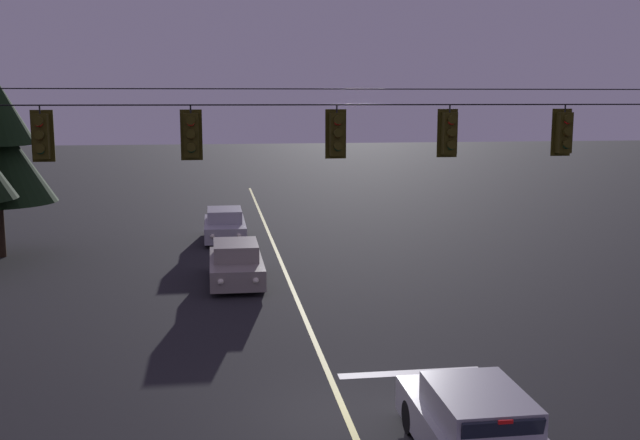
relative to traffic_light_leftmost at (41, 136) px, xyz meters
The scene contains 12 objects.
ground_plane 8.78m from the traffic_light_leftmost, 25.06° to the right, with size 180.00×180.00×0.00m, color black.
lane_centre_stripe 10.25m from the traffic_light_leftmost, 44.24° to the left, with size 0.14×60.00×0.01m, color #D1C64C.
stop_bar_paint 9.81m from the traffic_light_leftmost, ahead, with size 3.40×0.36×0.01m, color silver.
signal_span_assembly 6.38m from the traffic_light_leftmost, ahead, with size 19.02×0.32×7.59m.
traffic_light_leftmost is the anchor object (origin of this frame).
traffic_light_left_inner 3.17m from the traffic_light_leftmost, ahead, with size 0.48×0.41×1.22m.
traffic_light_centre 6.42m from the traffic_light_leftmost, ahead, with size 0.48×0.41×1.22m.
traffic_light_right_inner 9.05m from the traffic_light_leftmost, ahead, with size 0.48×0.41×1.22m.
traffic_light_rightmost 11.87m from the traffic_light_leftmost, ahead, with size 0.48×0.41×1.22m.
car_waiting_near_lane 10.68m from the traffic_light_leftmost, 31.95° to the right, with size 1.80×4.33×1.39m.
car_oncoming_lead 10.94m from the traffic_light_leftmost, 63.65° to the left, with size 1.80×4.42×1.39m.
car_oncoming_trailing 17.93m from the traffic_light_leftmost, 76.25° to the left, with size 1.80×4.42×1.39m.
Camera 1 is at (-2.56, -13.93, 6.36)m, focal length 42.17 mm.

